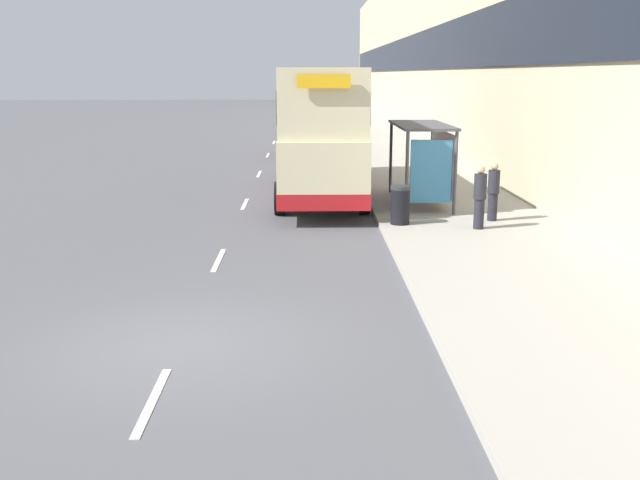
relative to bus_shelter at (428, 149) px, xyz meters
name	(u,v)px	position (x,y,z in m)	size (l,w,h in m)	color
ground_plane	(178,346)	(-5.77, -11.52, -1.88)	(220.00, 220.00, 0.00)	#515156
pavement	(372,135)	(0.73, 26.98, -1.81)	(5.00, 93.00, 0.14)	#A39E93
terrace_facade	(433,43)	(4.72, 26.98, 4.25)	(3.10, 93.00, 12.26)	#C6B793
lane_mark_0	(152,401)	(-5.77, -13.45, -1.87)	(0.12, 2.00, 0.01)	silver
lane_mark_1	(219,260)	(-5.77, -6.29, -1.87)	(0.12, 2.00, 0.01)	silver
lane_mark_2	(245,204)	(-5.77, 0.88, -1.87)	(0.12, 2.00, 0.01)	silver
lane_mark_3	(259,174)	(-5.77, 8.05, -1.87)	(0.12, 2.00, 0.01)	silver
lane_mark_4	(268,155)	(-5.77, 15.21, -1.87)	(0.12, 2.00, 0.01)	silver
lane_mark_5	(274,142)	(-5.77, 22.38, -1.87)	(0.12, 2.00, 0.01)	silver
lane_mark_6	(278,133)	(-5.77, 29.54, -1.87)	(0.12, 2.00, 0.01)	silver
lane_mark_7	(282,126)	(-5.77, 36.71, -1.87)	(0.12, 2.00, 0.01)	silver
bus_shelter	(428,149)	(0.00, 0.00, 0.00)	(1.60, 4.20, 2.48)	#4C4C51
double_decker_bus_near	(320,130)	(-3.30, 2.50, 0.41)	(2.85, 11.00, 4.30)	beige
car_0	(308,139)	(-3.69, 14.88, -0.98)	(1.97, 4.42, 1.82)	maroon
pedestrian_at_shelter	(493,191)	(1.41, -2.59, -0.91)	(0.32, 0.32, 1.62)	#23232D
pedestrian_1	(480,197)	(0.78, -3.65, -0.88)	(0.33, 0.33, 1.67)	#23232D
litter_bin	(400,205)	(-1.22, -3.00, -1.21)	(0.55, 0.55, 1.05)	black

